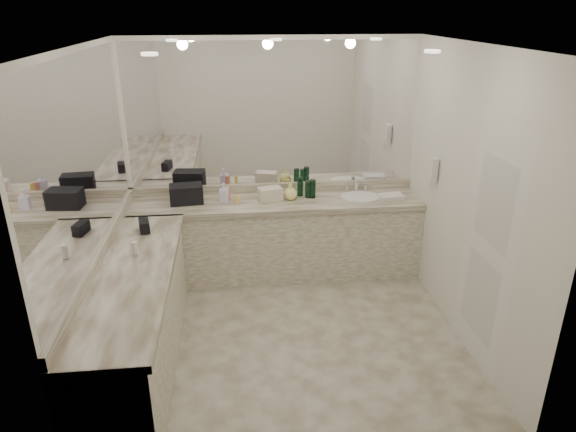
{
  "coord_description": "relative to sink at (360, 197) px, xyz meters",
  "views": [
    {
      "loc": [
        -0.43,
        -4.05,
        2.87
      ],
      "look_at": [
        0.05,
        0.4,
        1.04
      ],
      "focal_mm": 32.0,
      "sensor_mm": 36.0,
      "label": 1
    }
  ],
  "objects": [
    {
      "name": "amenity_bottle_0",
      "position": [
        -1.92,
        0.0,
        0.06
      ],
      "size": [
        0.05,
        0.05,
        0.12
      ],
      "primitive_type": "cylinder",
      "color": "silver",
      "rests_on": "vanity_back_top"
    },
    {
      "name": "mirror_left",
      "position": [
        -2.54,
        -1.2,
        0.88
      ],
      "size": [
        0.01,
        2.92,
        1.55
      ],
      "primitive_type": "cube",
      "color": "white",
      "rests_on": "wall_left"
    },
    {
      "name": "vanity_left_top",
      "position": [
        -2.24,
        -1.5,
        -0.03
      ],
      "size": [
        0.64,
        2.42,
        0.06
      ],
      "primitive_type": "cube",
      "color": "beige",
      "rests_on": "vanity_left_base"
    },
    {
      "name": "vanity_back_top",
      "position": [
        -0.95,
        -0.01,
        -0.03
      ],
      "size": [
        3.2,
        0.64,
        0.06
      ],
      "primitive_type": "cube",
      "color": "beige",
      "rests_on": "vanity_back_base"
    },
    {
      "name": "faucet",
      "position": [
        0.0,
        0.21,
        0.07
      ],
      "size": [
        0.24,
        0.16,
        0.14
      ],
      "primitive_type": "cube",
      "color": "silver",
      "rests_on": "vanity_back_top"
    },
    {
      "name": "wall_right",
      "position": [
        0.65,
        -1.2,
        0.41
      ],
      "size": [
        0.02,
        3.0,
        2.6
      ],
      "primitive_type": "cube",
      "color": "silver",
      "rests_on": "floor"
    },
    {
      "name": "amenity_bottle_1",
      "position": [
        -1.87,
        0.08,
        0.07
      ],
      "size": [
        0.05,
        0.05,
        0.13
      ],
      "primitive_type": "cylinder",
      "color": "#E0B28C",
      "rests_on": "vanity_back_top"
    },
    {
      "name": "vanity_back_base",
      "position": [
        -0.95,
        0.0,
        -0.48
      ],
      "size": [
        3.2,
        0.6,
        0.84
      ],
      "primitive_type": "cube",
      "color": "silver",
      "rests_on": "floor"
    },
    {
      "name": "sink",
      "position": [
        0.0,
        0.0,
        0.0
      ],
      "size": [
        0.44,
        0.44,
        0.03
      ],
      "primitive_type": "cylinder",
      "color": "white",
      "rests_on": "vanity_back_top"
    },
    {
      "name": "soap_bottle_b",
      "position": [
        -1.51,
        0.02,
        0.11
      ],
      "size": [
        0.1,
        0.11,
        0.21
      ],
      "primitive_type": "imported",
      "rotation": [
        0.0,
        0.0,
        -0.08
      ],
      "color": "white",
      "rests_on": "vanity_back_top"
    },
    {
      "name": "wall_back",
      "position": [
        -0.95,
        0.3,
        0.41
      ],
      "size": [
        3.2,
        0.02,
        2.6
      ],
      "primitive_type": "cube",
      "color": "silver",
      "rests_on": "floor"
    },
    {
      "name": "black_bag_spill",
      "position": [
        -2.25,
        -0.7,
        0.06
      ],
      "size": [
        0.13,
        0.21,
        0.11
      ],
      "primitive_type": "cube",
      "rotation": [
        0.0,
        0.0,
        0.22
      ],
      "color": "black",
      "rests_on": "vanity_left_top"
    },
    {
      "name": "hand_towel",
      "position": [
        0.33,
        -0.08,
        0.03
      ],
      "size": [
        0.28,
        0.21,
        0.04
      ],
      "primitive_type": "cube",
      "rotation": [
        0.0,
        0.0,
        0.12
      ],
      "color": "white",
      "rests_on": "vanity_back_top"
    },
    {
      "name": "wall_left",
      "position": [
        -2.55,
        -1.2,
        0.41
      ],
      "size": [
        0.02,
        3.0,
        2.6
      ],
      "primitive_type": "cube",
      "color": "silver",
      "rests_on": "floor"
    },
    {
      "name": "amenity_bottle_2",
      "position": [
        -0.76,
        0.11,
        0.04
      ],
      "size": [
        0.06,
        0.06,
        0.07
      ],
      "primitive_type": "cylinder",
      "color": "#F2D84C",
      "rests_on": "vanity_back_top"
    },
    {
      "name": "soap_bottle_c",
      "position": [
        -0.78,
        0.01,
        0.1
      ],
      "size": [
        0.17,
        0.17,
        0.19
      ],
      "primitive_type": "imported",
      "rotation": [
        0.0,
        0.0,
        -0.2
      ],
      "color": "#FAF785",
      "rests_on": "vanity_back_top"
    },
    {
      "name": "green_bottle_2",
      "position": [
        -0.66,
        0.12,
        0.11
      ],
      "size": [
        0.06,
        0.06,
        0.21
      ],
      "primitive_type": "cylinder",
      "color": "#114428",
      "rests_on": "vanity_back_top"
    },
    {
      "name": "green_bottle_0",
      "position": [
        -0.53,
        0.04,
        0.11
      ],
      "size": [
        0.07,
        0.07,
        0.2
      ],
      "primitive_type": "cylinder",
      "color": "#114428",
      "rests_on": "vanity_back_top"
    },
    {
      "name": "ceiling",
      "position": [
        -0.95,
        -1.2,
        1.71
      ],
      "size": [
        3.2,
        3.2,
        0.0
      ],
      "primitive_type": "plane",
      "color": "white",
      "rests_on": "floor"
    },
    {
      "name": "floor",
      "position": [
        -0.95,
        -1.2,
        -0.9
      ],
      "size": [
        3.2,
        3.2,
        0.0
      ],
      "primitive_type": "plane",
      "color": "#BFB6A3",
      "rests_on": "ground"
    },
    {
      "name": "green_bottle_1",
      "position": [
        -0.57,
        0.07,
        0.1
      ],
      "size": [
        0.07,
        0.07,
        0.18
      ],
      "primitive_type": "cylinder",
      "color": "#114428",
      "rests_on": "vanity_back_top"
    },
    {
      "name": "lotion_left",
      "position": [
        -2.25,
        -1.21,
        0.06
      ],
      "size": [
        0.05,
        0.05,
        0.12
      ],
      "primitive_type": "cylinder",
      "color": "white",
      "rests_on": "vanity_left_top"
    },
    {
      "name": "mirror_back",
      "position": [
        -0.95,
        0.29,
        0.88
      ],
      "size": [
        3.12,
        0.01,
        1.55
      ],
      "primitive_type": "cube",
      "color": "white",
      "rests_on": "wall_back"
    },
    {
      "name": "vanity_left_base",
      "position": [
        -2.25,
        -1.5,
        -0.48
      ],
      "size": [
        0.6,
        2.4,
        0.84
      ],
      "primitive_type": "cube",
      "color": "silver",
      "rests_on": "floor"
    },
    {
      "name": "backsplash_left",
      "position": [
        -2.53,
        -1.2,
        0.05
      ],
      "size": [
        0.04,
        3.0,
        0.1
      ],
      "primitive_type": "cube",
      "color": "beige",
      "rests_on": "vanity_left_top"
    },
    {
      "name": "soap_bottle_a",
      "position": [
        -1.8,
        0.08,
        0.1
      ],
      "size": [
        0.09,
        0.09,
        0.18
      ],
      "primitive_type": "imported",
      "rotation": [
        0.0,
        0.0,
        -0.27
      ],
      "color": "white",
      "rests_on": "vanity_back_top"
    },
    {
      "name": "wall_phone",
      "position": [
        0.61,
        -0.5,
        0.46
      ],
      "size": [
        0.06,
        0.1,
        0.24
      ],
      "primitive_type": "cube",
      "color": "white",
      "rests_on": "wall_right"
    },
    {
      "name": "amenity_bottle_3",
      "position": [
        -1.46,
        0.08,
        0.08
      ],
      "size": [
        0.06,
        0.06,
        0.14
      ],
      "primitive_type": "cylinder",
      "color": "#E57F66",
      "rests_on": "vanity_back_top"
    },
    {
      "name": "door",
      "position": [
        0.64,
        -1.7,
        0.16
      ],
      "size": [
        0.02,
        0.82,
        2.1
      ],
      "primitive_type": "cube",
      "color": "white",
      "rests_on": "wall_right"
    },
    {
      "name": "amenity_bottle_4",
      "position": [
        -1.37,
        -0.04,
        0.05
      ],
      "size": [
        0.04,
        0.04,
        0.09
      ],
      "primitive_type": "cylinder",
      "color": "#F2D84C",
      "rests_on": "vanity_back_top"
    },
    {
      "name": "backsplash_back",
      "position": [
        -0.95,
        0.28,
        0.05
      ],
      "size": [
        3.2,
        0.04,
        0.1
      ],
      "primitive_type": "cube",
      "color": "beige",
      "rests_on": "vanity_back_top"
    },
    {
      "name": "black_toiletry_bag",
      "position": [
        -1.91,
        0.03,
        0.1
      ],
      "size": [
        0.37,
        0.26,
        0.2
      ],
      "primitive_type": "cube",
      "rotation": [
        0.0,
        0.0,
        0.1
      ],
      "color": "black",
      "rests_on": "vanity_back_top"
    },
    {
      "name": "cream_cosmetic_case",
      "position": [
        -1.01,
        0.0,
        0.08
      ],
      "size": [
        0.28,
        0.21,
        0.14
      ],
      "primitive_type": "cube",
      "rotation": [
        0.0,
        0.0,
        0.24
      ],
      "color": "beige",
      "rests_on": "vanity_back_top"
    }
  ]
}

